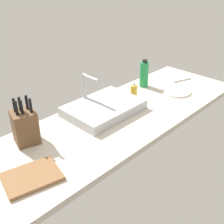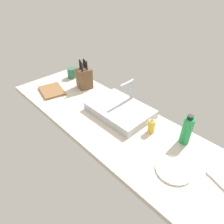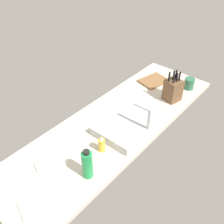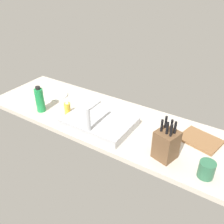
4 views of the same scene
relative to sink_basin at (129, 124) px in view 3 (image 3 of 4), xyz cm
name	(u,v)px [view 3 (image 3 of 4)]	position (x,y,z in cm)	size (l,w,h in cm)	color
countertop_slab	(115,124)	(2.11, -10.68, -4.71)	(194.18, 60.94, 3.50)	beige
sink_basin	(129,124)	(0.00, 0.00, 0.00)	(46.38, 32.74, 5.92)	#B7BABF
faucet	(147,119)	(-2.11, 13.12, 10.38)	(5.50, 13.76, 22.27)	#B7BABF
knife_block	(173,90)	(-50.71, 5.72, 6.46)	(14.33, 14.47, 25.44)	brown
cutting_board	(154,81)	(-64.44, -20.64, -2.06)	(24.20, 18.19, 1.80)	brown
soap_bottle	(102,144)	(29.09, 0.16, 2.16)	(4.58, 4.58, 12.03)	gold
water_bottle	(87,164)	(49.45, 7.62, 6.64)	(6.45, 6.45, 20.68)	#1E8E47
dinner_plate	(52,162)	(57.49, -16.32, -2.36)	(20.04, 20.04, 1.20)	white
dish_towel	(36,203)	(81.33, -0.35, -2.36)	(17.33, 16.26, 1.20)	white
coffee_mug	(189,84)	(-74.91, 8.46, 1.88)	(8.64, 8.64, 9.68)	#2D6647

